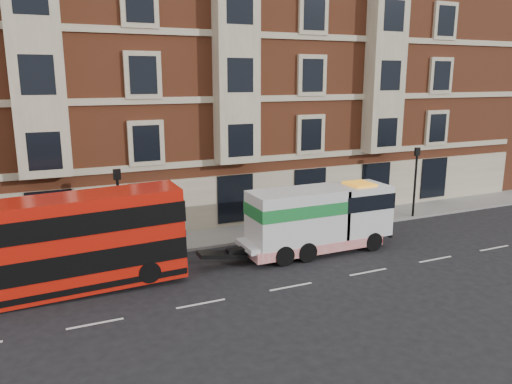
{
  "coord_description": "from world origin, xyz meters",
  "views": [
    {
      "loc": [
        -9.43,
        -17.42,
        8.69
      ],
      "look_at": [
        0.17,
        4.0,
        3.28
      ],
      "focal_mm": 35.0,
      "sensor_mm": 36.0,
      "label": 1
    }
  ],
  "objects": [
    {
      "name": "double_decker_bus",
      "position": [
        -8.85,
        3.32,
        2.13
      ],
      "size": [
        9.94,
        2.28,
        4.02
      ],
      "color": "red",
      "rests_on": "ground"
    },
    {
      "name": "ground",
      "position": [
        0.0,
        0.0,
        0.0
      ],
      "size": [
        120.0,
        120.0,
        0.0
      ],
      "primitive_type": "plane",
      "color": "black",
      "rests_on": "ground"
    },
    {
      "name": "lamp_post_east",
      "position": [
        12.0,
        6.2,
        2.68
      ],
      "size": [
        0.35,
        0.15,
        4.35
      ],
      "color": "black",
      "rests_on": "sidewalk"
    },
    {
      "name": "lamp_post_west",
      "position": [
        -6.0,
        6.2,
        2.68
      ],
      "size": [
        0.35,
        0.15,
        4.35
      ],
      "color": "black",
      "rests_on": "sidewalk"
    },
    {
      "name": "sidewalk",
      "position": [
        0.0,
        7.5,
        0.07
      ],
      "size": [
        90.0,
        3.0,
        0.15
      ],
      "primitive_type": "cube",
      "color": "slate",
      "rests_on": "ground"
    },
    {
      "name": "victorian_terrace",
      "position": [
        0.5,
        15.0,
        10.07
      ],
      "size": [
        45.0,
        12.0,
        20.4
      ],
      "color": "brown",
      "rests_on": "ground"
    },
    {
      "name": "tow_truck",
      "position": [
        3.21,
        3.32,
        1.76
      ],
      "size": [
        7.95,
        2.35,
        3.31
      ],
      "color": "silver",
      "rests_on": "ground"
    }
  ]
}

